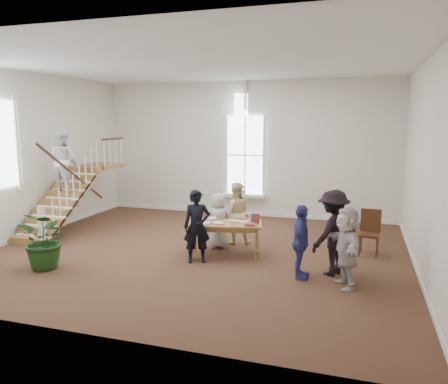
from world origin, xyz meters
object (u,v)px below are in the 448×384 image
(library_table, at_px, (225,226))
(elderly_woman, at_px, (219,220))
(woman_cluster_a, at_px, (301,242))
(floor_plant, at_px, (46,240))
(side_chair, at_px, (370,229))
(police_officer, at_px, (197,226))
(person_yellow, at_px, (235,213))
(woman_cluster_c, at_px, (347,247))
(woman_cluster_b, at_px, (333,233))

(library_table, relative_size, elderly_woman, 1.33)
(woman_cluster_a, bearing_deg, floor_plant, 99.64)
(elderly_woman, xyz_separation_m, side_chair, (3.64, 0.54, -0.09))
(police_officer, relative_size, person_yellow, 1.03)
(police_officer, height_order, side_chair, police_officer)
(police_officer, bearing_deg, woman_cluster_c, -33.27)
(woman_cluster_a, bearing_deg, person_yellow, 41.82)
(library_table, relative_size, police_officer, 1.12)
(person_yellow, relative_size, floor_plant, 1.26)
(woman_cluster_c, bearing_deg, woman_cluster_a, -123.26)
(elderly_woman, distance_m, floor_plant, 4.04)
(library_table, bearing_deg, police_officer, -136.78)
(side_chair, bearing_deg, woman_cluster_a, -116.94)
(elderly_woman, xyz_separation_m, person_yellow, (0.30, 0.50, 0.10))
(side_chair, bearing_deg, library_table, -155.23)
(person_yellow, xyz_separation_m, floor_plant, (-3.36, -3.14, -0.17))
(person_yellow, distance_m, woman_cluster_b, 3.05)
(woman_cluster_a, relative_size, side_chair, 1.39)
(library_table, xyz_separation_m, floor_plant, (-3.40, -2.05, -0.08))
(library_table, relative_size, floor_plant, 1.45)
(person_yellow, height_order, floor_plant, person_yellow)
(woman_cluster_b, bearing_deg, floor_plant, -43.04)
(woman_cluster_b, bearing_deg, woman_cluster_c, 57.50)
(library_table, distance_m, side_chair, 3.48)
(police_officer, bearing_deg, elderly_woman, 61.48)
(library_table, bearing_deg, side_chair, 6.46)
(police_officer, relative_size, floor_plant, 1.29)
(police_officer, xyz_separation_m, side_chair, (3.74, 1.79, -0.21))
(library_table, bearing_deg, woman_cluster_c, -35.49)
(elderly_woman, height_order, side_chair, elderly_woman)
(floor_plant, distance_m, side_chair, 7.41)
(elderly_woman, bearing_deg, library_table, 100.96)
(side_chair, bearing_deg, police_officer, -148.66)
(library_table, xyz_separation_m, woman_cluster_c, (2.83, -1.19, 0.07))
(library_table, bearing_deg, elderly_woman, 107.51)
(woman_cluster_c, bearing_deg, person_yellow, -149.28)
(woman_cluster_a, xyz_separation_m, floor_plant, (-5.33, -1.05, -0.12))
(woman_cluster_c, xyz_separation_m, side_chair, (0.47, 2.33, -0.17))
(woman_cluster_a, bearing_deg, woman_cluster_c, -104.07)
(woman_cluster_c, xyz_separation_m, floor_plant, (-6.23, -0.85, -0.15))
(person_yellow, xyz_separation_m, woman_cluster_c, (2.87, -2.29, -0.02))
(woman_cluster_a, xyz_separation_m, side_chair, (1.37, 2.13, -0.14))
(woman_cluster_c, relative_size, floor_plant, 1.23)
(police_officer, bearing_deg, library_table, 31.88)
(woman_cluster_b, bearing_deg, elderly_woman, -78.88)
(woman_cluster_a, height_order, side_chair, woman_cluster_a)
(woman_cluster_b, height_order, side_chair, woman_cluster_b)
(library_table, height_order, woman_cluster_b, woman_cluster_b)
(library_table, xyz_separation_m, person_yellow, (-0.04, 1.09, 0.08))
(elderly_woman, height_order, woman_cluster_c, woman_cluster_c)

